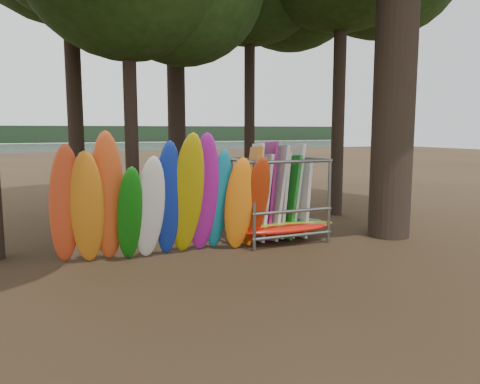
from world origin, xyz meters
name	(u,v)px	position (x,y,z in m)	size (l,w,h in m)	color
ground	(242,259)	(0.00, 0.00, 0.00)	(120.00, 120.00, 0.00)	#47331E
lake	(69,152)	(0.00, 60.00, 0.00)	(160.00, 160.00, 0.00)	gray
far_shore	(54,134)	(0.00, 110.00, 2.00)	(160.00, 4.00, 4.00)	black
kayak_row	(165,203)	(-1.65, 0.75, 1.36)	(5.24, 1.85, 3.17)	#E44B24
storage_rack	(279,203)	(1.71, 1.33, 1.06)	(3.24, 1.50, 2.76)	slate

